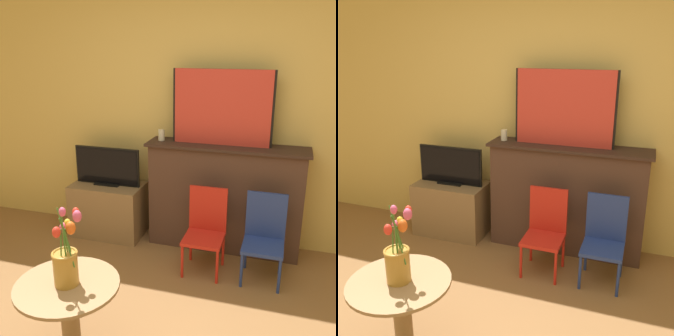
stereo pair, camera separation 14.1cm
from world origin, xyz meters
The scene contains 10 objects.
wall_back centered at (0.00, 2.13, 1.35)m, with size 8.00×0.06×2.70m.
fireplace_mantel centered at (0.17, 1.94, 0.52)m, with size 1.47×0.36×1.02m.
painting centered at (0.11, 1.95, 1.35)m, with size 0.90×0.03×0.67m.
mantel_candle centered at (-0.45, 1.94, 1.07)m, with size 0.06×0.06×0.10m.
tv_stand centered at (-1.00, 1.86, 0.27)m, with size 0.72×0.43×0.54m.
tv_monitor centered at (-1.00, 1.87, 0.72)m, with size 0.68×0.12×0.38m.
chair_red centered at (0.09, 1.51, 0.39)m, with size 0.33×0.33×0.73m.
chair_blue centered at (0.58, 1.52, 0.39)m, with size 0.33×0.33×0.73m.
side_table centered at (-0.45, 0.18, 0.37)m, with size 0.60×0.60×0.58m.
vase_tulips centered at (-0.44, 0.18, 0.73)m, with size 0.22×0.19×0.49m.
Camera 1 is at (0.69, -1.51, 1.89)m, focal length 42.00 mm.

